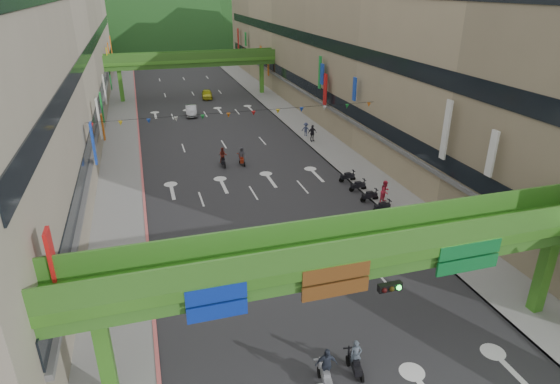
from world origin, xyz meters
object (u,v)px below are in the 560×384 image
scooter_rider_mid (223,157)px  overpass_near (383,266)px  car_yellow (207,94)px  scooter_rider_near (356,359)px  car_silver (191,111)px  pedestrian_red (385,193)px

scooter_rider_mid → overpass_near: bearing=-85.4°
car_yellow → scooter_rider_near: bearing=-85.7°
scooter_rider_near → car_yellow: scooter_rider_near is taller
scooter_rider_mid → car_silver: scooter_rider_mid is taller
car_silver → car_yellow: size_ratio=1.05×
overpass_near → scooter_rider_mid: overpass_near is taller
car_silver → pedestrian_red: (11.71, -33.04, 0.26)m
overpass_near → car_silver: size_ratio=6.77×
car_yellow → overpass_near: bearing=-84.4°
car_silver → overpass_near: bearing=-81.3°
scooter_rider_mid → car_silver: 20.73m
scooter_rider_near → car_silver: 49.16m
overpass_near → pedestrian_red: overpass_near is taller
car_silver → pedestrian_red: size_ratio=2.21×
scooter_rider_near → pedestrian_red: (10.18, 16.10, 0.10)m
overpass_near → car_silver: bearing=93.4°
scooter_rider_mid → car_yellow: bearing=84.3°
overpass_near → scooter_rider_mid: bearing=94.6°
car_yellow → pedestrian_red: pedestrian_red is taller
overpass_near → pedestrian_red: size_ratio=14.94×
overpass_near → pedestrian_red: 18.32m
scooter_rider_near → pedestrian_red: pedestrian_red is taller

